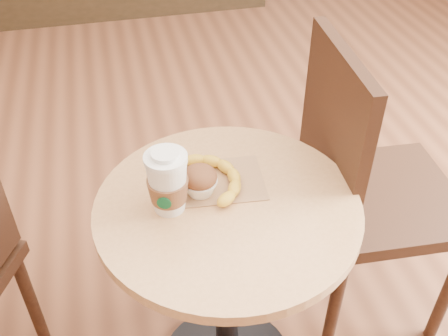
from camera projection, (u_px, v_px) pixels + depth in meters
name	position (u px, v px, depth m)	size (l,w,h in m)	color
cafe_table	(227.00, 265.00, 1.43)	(0.66, 0.66, 0.75)	black
chair_right	(365.00, 187.00, 1.61)	(0.48, 0.48, 1.04)	#331D12
kraft_bag	(217.00, 181.00, 1.35)	(0.24, 0.18, 0.00)	#9D724C
coffee_cup	(168.00, 184.00, 1.23)	(0.10, 0.10, 0.17)	silver
muffin	(200.00, 181.00, 1.29)	(0.09, 0.09, 0.08)	white
banana	(217.00, 178.00, 1.33)	(0.15, 0.23, 0.03)	gold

